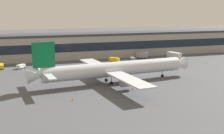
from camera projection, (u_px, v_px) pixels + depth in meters
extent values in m
plane|color=#4C4F54|center=(141.00, 79.00, 114.79)|extent=(600.00, 600.00, 0.00)
cube|color=#9E9993|center=(99.00, 46.00, 167.21)|extent=(174.95, 15.32, 12.29)
cube|color=#38383D|center=(99.00, 34.00, 165.91)|extent=(178.44, 15.63, 1.20)
cube|color=#192333|center=(103.00, 46.00, 159.92)|extent=(171.45, 0.16, 4.42)
cylinder|color=silver|center=(115.00, 69.00, 109.16)|extent=(54.20, 10.59, 5.30)
cone|color=silver|center=(179.00, 63.00, 120.61)|extent=(5.24, 5.48, 5.03)
cone|color=silver|center=(36.00, 76.00, 97.60)|extent=(6.27, 5.32, 4.77)
cube|color=#0C723F|center=(44.00, 55.00, 97.42)|extent=(7.43, 1.23, 8.48)
cube|color=silver|center=(42.00, 70.00, 104.01)|extent=(3.33, 9.73, 0.30)
cube|color=silver|center=(50.00, 76.00, 93.58)|extent=(3.33, 9.73, 0.30)
cube|color=silver|center=(96.00, 64.00, 121.70)|extent=(8.36, 24.75, 0.50)
cube|color=silver|center=(129.00, 79.00, 95.22)|extent=(8.36, 24.75, 0.50)
cylinder|color=#99999E|center=(102.00, 70.00, 119.20)|extent=(4.64, 3.33, 2.91)
cylinder|color=#99999E|center=(127.00, 82.00, 99.24)|extent=(4.64, 3.33, 2.91)
cylinder|color=black|center=(162.00, 76.00, 118.24)|extent=(1.14, 0.61, 1.10)
cylinder|color=slate|center=(162.00, 72.00, 117.96)|extent=(0.24, 0.24, 2.36)
cylinder|color=black|center=(106.00, 80.00, 111.08)|extent=(1.14, 0.61, 1.10)
cylinder|color=slate|center=(106.00, 76.00, 110.80)|extent=(0.24, 0.24, 2.36)
cylinder|color=black|center=(111.00, 83.00, 106.81)|extent=(1.14, 0.61, 1.10)
cylinder|color=slate|center=(111.00, 79.00, 106.53)|extent=(0.24, 0.24, 2.36)
cube|color=gray|center=(142.00, 55.00, 162.60)|extent=(6.30, 5.39, 3.20)
cube|color=black|center=(145.00, 54.00, 162.02)|extent=(2.98, 3.01, 0.80)
cylinder|color=black|center=(146.00, 58.00, 163.35)|extent=(0.75, 0.65, 0.70)
cylinder|color=black|center=(145.00, 58.00, 161.31)|extent=(0.75, 0.65, 0.70)
cylinder|color=black|center=(139.00, 57.00, 164.50)|extent=(0.75, 0.65, 0.70)
cylinder|color=black|center=(138.00, 58.00, 162.47)|extent=(0.75, 0.65, 0.70)
cube|color=yellow|center=(114.00, 60.00, 149.71)|extent=(4.99, 5.42, 2.20)
cube|color=black|center=(112.00, 59.00, 150.37)|extent=(2.72, 2.69, 0.55)
cylinder|color=black|center=(110.00, 62.00, 150.06)|extent=(0.67, 0.73, 0.70)
cylinder|color=black|center=(112.00, 61.00, 151.70)|extent=(0.67, 0.73, 0.70)
cylinder|color=black|center=(116.00, 63.00, 148.14)|extent=(0.67, 0.73, 0.70)
cylinder|color=black|center=(118.00, 62.00, 149.78)|extent=(0.67, 0.73, 0.70)
cube|color=yellow|center=(1.00, 66.00, 135.22)|extent=(2.17, 6.45, 1.60)
cube|color=black|center=(1.00, 65.00, 136.78)|extent=(1.90, 2.29, 0.40)
cylinder|color=black|center=(3.00, 67.00, 137.74)|extent=(0.32, 0.71, 0.70)
cylinder|color=black|center=(4.00, 68.00, 133.61)|extent=(0.32, 0.71, 0.70)
cube|color=white|center=(21.00, 66.00, 135.18)|extent=(4.15, 4.67, 1.50)
cube|color=black|center=(19.00, 66.00, 133.99)|extent=(2.32, 2.28, 0.38)
cylinder|color=black|center=(21.00, 68.00, 133.62)|extent=(0.66, 0.74, 0.70)
cylinder|color=black|center=(17.00, 68.00, 134.15)|extent=(0.66, 0.74, 0.70)
cylinder|color=black|center=(25.00, 67.00, 136.50)|extent=(0.66, 0.74, 0.70)
cylinder|color=black|center=(21.00, 67.00, 137.02)|extent=(0.66, 0.74, 0.70)
cube|color=white|center=(174.00, 55.00, 162.19)|extent=(5.07, 8.85, 3.00)
cube|color=black|center=(177.00, 55.00, 160.22)|extent=(3.31, 3.55, 0.75)
cylinder|color=black|center=(180.00, 58.00, 160.83)|extent=(0.49, 0.76, 0.70)
cylinder|color=black|center=(176.00, 59.00, 159.41)|extent=(0.49, 0.76, 0.70)
cylinder|color=black|center=(172.00, 57.00, 165.55)|extent=(0.49, 0.76, 0.70)
cylinder|color=black|center=(168.00, 57.00, 164.14)|extent=(0.49, 0.76, 0.70)
cube|color=white|center=(50.00, 62.00, 139.57)|extent=(4.66, 7.65, 3.80)
cube|color=black|center=(50.00, 59.00, 141.37)|extent=(3.04, 3.13, 0.95)
cylinder|color=black|center=(48.00, 65.00, 142.39)|extent=(0.50, 0.76, 0.70)
cylinder|color=black|center=(53.00, 65.00, 142.43)|extent=(0.50, 0.76, 0.70)
cylinder|color=black|center=(46.00, 67.00, 137.45)|extent=(0.50, 0.76, 0.70)
cylinder|color=black|center=(51.00, 67.00, 137.48)|extent=(0.50, 0.76, 0.70)
cube|color=gray|center=(133.00, 59.00, 155.09)|extent=(2.47, 3.84, 1.50)
cube|color=black|center=(133.00, 58.00, 154.08)|extent=(2.00, 1.50, 0.38)
cylinder|color=black|center=(135.00, 60.00, 154.18)|extent=(0.39, 0.73, 0.70)
cylinder|color=black|center=(131.00, 61.00, 153.86)|extent=(0.39, 0.73, 0.70)
cylinder|color=black|center=(134.00, 60.00, 156.61)|extent=(0.39, 0.73, 0.70)
cylinder|color=black|center=(130.00, 60.00, 156.29)|extent=(0.39, 0.73, 0.70)
cone|color=#F2590C|center=(72.00, 99.00, 88.20)|extent=(0.57, 0.57, 0.71)
cone|color=#F2590C|center=(133.00, 89.00, 99.84)|extent=(0.54, 0.54, 0.68)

